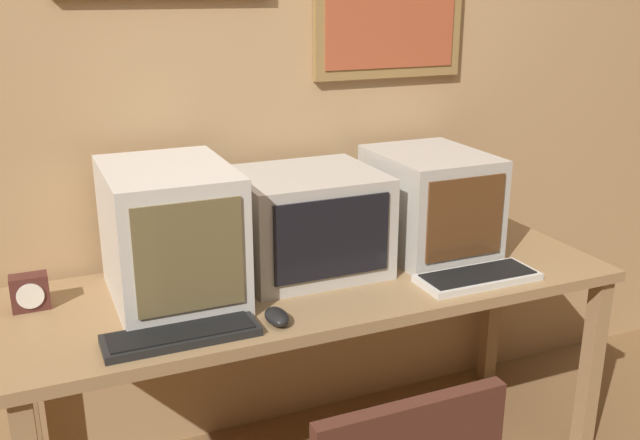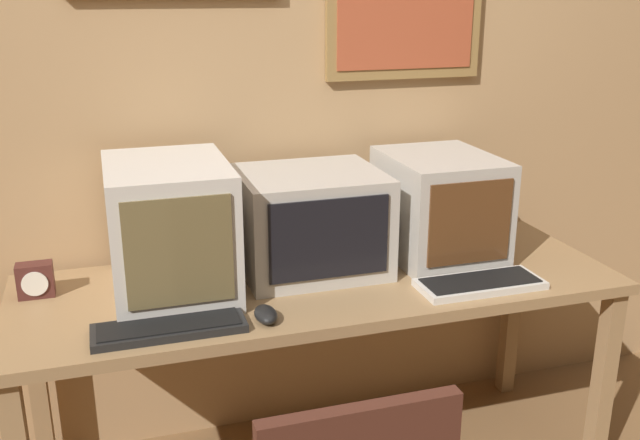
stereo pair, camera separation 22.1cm
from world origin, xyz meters
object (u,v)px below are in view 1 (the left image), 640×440
(monitor_center, at_px, (308,221))
(monitor_right, at_px, (430,202))
(keyboard_main, at_px, (181,335))
(desk_clock, at_px, (30,292))
(mouse_near_keyboard, at_px, (277,317))
(monitor_left, at_px, (171,233))
(keyboard_side, at_px, (478,277))

(monitor_center, bearing_deg, monitor_right, -1.10)
(keyboard_main, bearing_deg, monitor_center, 33.39)
(monitor_right, bearing_deg, desk_clock, 178.44)
(desk_clock, bearing_deg, mouse_near_keyboard, -30.77)
(monitor_left, xyz_separation_m, keyboard_side, (0.91, -0.26, -0.19))
(keyboard_main, bearing_deg, monitor_right, 18.64)
(keyboard_side, bearing_deg, desk_clock, 165.50)
(mouse_near_keyboard, distance_m, desk_clock, 0.72)
(monitor_center, xyz_separation_m, mouse_near_keyboard, (-0.24, -0.34, -0.14))
(monitor_right, xyz_separation_m, mouse_near_keyboard, (-0.69, -0.33, -0.16))
(keyboard_main, relative_size, desk_clock, 3.92)
(monitor_center, bearing_deg, keyboard_main, -146.61)
(monitor_center, height_order, mouse_near_keyboard, monitor_center)
(monitor_left, distance_m, monitor_right, 0.91)
(desk_clock, bearing_deg, monitor_right, -1.56)
(mouse_near_keyboard, bearing_deg, monitor_right, 25.85)
(monitor_center, distance_m, monitor_right, 0.45)
(monitor_center, bearing_deg, keyboard_side, -34.59)
(mouse_near_keyboard, bearing_deg, monitor_left, 126.91)
(monitor_right, relative_size, keyboard_side, 1.12)
(keyboard_side, height_order, desk_clock, desk_clock)
(monitor_left, height_order, desk_clock, monitor_left)
(monitor_center, xyz_separation_m, monitor_right, (0.45, -0.01, 0.01))
(monitor_left, relative_size, desk_clock, 4.57)
(monitor_left, height_order, mouse_near_keyboard, monitor_left)
(keyboard_main, height_order, desk_clock, desk_clock)
(keyboard_side, bearing_deg, mouse_near_keyboard, -177.43)
(monitor_center, xyz_separation_m, keyboard_main, (-0.50, -0.33, -0.15))
(monitor_right, distance_m, keyboard_side, 0.35)
(monitor_center, relative_size, keyboard_side, 1.16)
(keyboard_main, bearing_deg, monitor_left, 81.12)
(monitor_left, bearing_deg, mouse_near_keyboard, -53.09)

